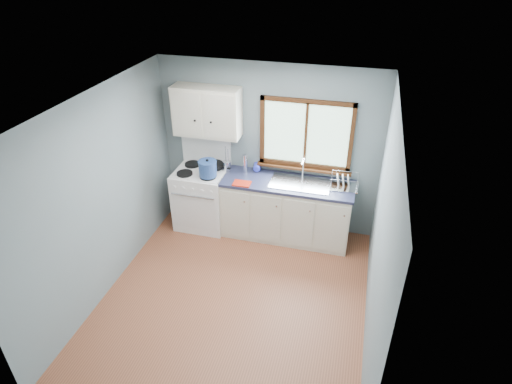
% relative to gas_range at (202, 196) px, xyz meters
% --- Properties ---
extents(floor, '(3.20, 3.60, 0.02)m').
position_rel_gas_range_xyz_m(floor, '(0.95, -1.47, -0.50)').
color(floor, brown).
rests_on(floor, ground).
extents(ceiling, '(3.20, 3.60, 0.02)m').
position_rel_gas_range_xyz_m(ceiling, '(0.95, -1.47, 2.02)').
color(ceiling, white).
rests_on(ceiling, wall_back).
extents(wall_back, '(3.20, 0.02, 2.50)m').
position_rel_gas_range_xyz_m(wall_back, '(0.95, 0.34, 0.76)').
color(wall_back, slate).
rests_on(wall_back, ground).
extents(wall_front, '(3.20, 0.02, 2.50)m').
position_rel_gas_range_xyz_m(wall_front, '(0.95, -3.28, 0.76)').
color(wall_front, slate).
rests_on(wall_front, ground).
extents(wall_left, '(0.02, 3.60, 2.50)m').
position_rel_gas_range_xyz_m(wall_left, '(-0.66, -1.47, 0.76)').
color(wall_left, slate).
rests_on(wall_left, ground).
extents(wall_right, '(0.02, 3.60, 2.50)m').
position_rel_gas_range_xyz_m(wall_right, '(2.56, -1.47, 0.76)').
color(wall_right, slate).
rests_on(wall_right, ground).
extents(gas_range, '(0.76, 0.69, 1.36)m').
position_rel_gas_range_xyz_m(gas_range, '(0.00, 0.00, 0.00)').
color(gas_range, white).
rests_on(gas_range, floor).
extents(base_cabinets, '(1.85, 0.60, 0.88)m').
position_rel_gas_range_xyz_m(base_cabinets, '(1.31, 0.02, -0.08)').
color(base_cabinets, beige).
rests_on(base_cabinets, floor).
extents(countertop, '(1.89, 0.64, 0.04)m').
position_rel_gas_range_xyz_m(countertop, '(1.31, 0.02, 0.41)').
color(countertop, '#1D2139').
rests_on(countertop, base_cabinets).
extents(sink, '(0.84, 0.46, 0.44)m').
position_rel_gas_range_xyz_m(sink, '(1.49, 0.02, 0.37)').
color(sink, silver).
rests_on(sink, countertop).
extents(window, '(1.36, 0.10, 1.03)m').
position_rel_gas_range_xyz_m(window, '(1.48, 0.30, 0.98)').
color(window, '#9EC6A8').
rests_on(window, wall_back).
extents(upper_cabinets, '(0.95, 0.35, 0.70)m').
position_rel_gas_range_xyz_m(upper_cabinets, '(0.10, 0.15, 1.31)').
color(upper_cabinets, beige).
rests_on(upper_cabinets, wall_back).
extents(skillet, '(0.43, 0.32, 0.05)m').
position_rel_gas_range_xyz_m(skillet, '(0.18, 0.13, 0.49)').
color(skillet, black).
rests_on(skillet, gas_range).
extents(stockpot, '(0.32, 0.32, 0.26)m').
position_rel_gas_range_xyz_m(stockpot, '(0.18, -0.15, 0.58)').
color(stockpot, navy).
rests_on(stockpot, gas_range).
extents(utensil_crock, '(0.14, 0.14, 0.38)m').
position_rel_gas_range_xyz_m(utensil_crock, '(0.37, 0.13, 0.51)').
color(utensil_crock, silver).
rests_on(utensil_crock, countertop).
extents(thermos, '(0.09, 0.09, 0.28)m').
position_rel_gas_range_xyz_m(thermos, '(0.65, 0.14, 0.57)').
color(thermos, silver).
rests_on(thermos, countertop).
extents(soap_bottle, '(0.13, 0.13, 0.27)m').
position_rel_gas_range_xyz_m(soap_bottle, '(0.82, 0.17, 0.56)').
color(soap_bottle, '#2D38C4').
rests_on(soap_bottle, countertop).
extents(dish_towel, '(0.25, 0.18, 0.02)m').
position_rel_gas_range_xyz_m(dish_towel, '(0.70, -0.20, 0.44)').
color(dish_towel, red).
rests_on(dish_towel, countertop).
extents(dish_rack, '(0.39, 0.31, 0.20)m').
position_rel_gas_range_xyz_m(dish_rack, '(2.08, 0.07, 0.48)').
color(dish_rack, silver).
rests_on(dish_rack, countertop).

